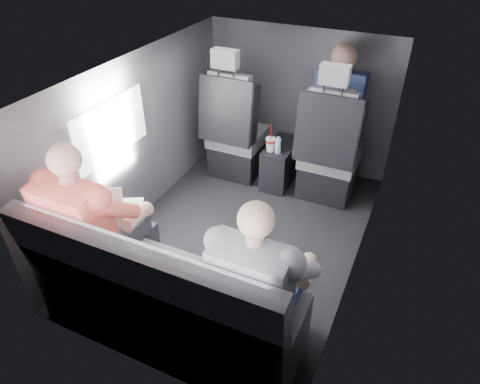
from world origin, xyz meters
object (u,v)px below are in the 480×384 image
at_px(front_seat_left, 235,137).
at_px(passenger_rear_right, 262,283).
at_px(passenger_front_right, 338,107).
at_px(soda_cup, 271,144).
at_px(passenger_rear_left, 96,226).
at_px(rear_bench, 166,301).
at_px(water_bottle, 278,146).
at_px(center_console, 280,164).
at_px(front_seat_right, 329,157).
at_px(laptop_black, 273,260).
at_px(laptop_white, 108,210).

bearing_deg(front_seat_left, passenger_rear_right, -60.74).
bearing_deg(passenger_front_right, soda_cup, -142.17).
height_order(front_seat_left, passenger_rear_left, front_seat_left).
distance_m(rear_bench, water_bottle, 1.80).
bearing_deg(passenger_rear_left, passenger_front_right, 65.69).
relative_size(center_console, rear_bench, 0.30).
bearing_deg(front_seat_right, water_bottle, -165.88).
bearing_deg(passenger_rear_right, passenger_front_right, 94.04).
height_order(laptop_black, passenger_rear_right, passenger_rear_right).
distance_m(passenger_rear_left, passenger_rear_right, 1.08).
relative_size(front_seat_left, passenger_rear_right, 1.06).
xyz_separation_m(center_console, soda_cup, (-0.05, -0.15, 0.27)).
height_order(water_bottle, passenger_front_right, passenger_front_right).
distance_m(front_seat_right, passenger_front_right, 0.44).
bearing_deg(laptop_black, passenger_rear_right, -88.49).
bearing_deg(passenger_rear_left, water_bottle, 72.54).
xyz_separation_m(soda_cup, passenger_rear_right, (0.62, -1.70, 0.15)).
xyz_separation_m(front_seat_left, rear_bench, (0.45, -1.90, -0.09)).
height_order(front_seat_right, laptop_white, front_seat_right).
bearing_deg(passenger_rear_right, soda_cup, 109.91).
height_order(center_console, laptop_black, laptop_black).
height_order(laptop_white, passenger_rear_left, passenger_rear_left).
bearing_deg(center_console, laptop_black, -71.60).
bearing_deg(center_console, front_seat_left, -174.93).
bearing_deg(passenger_rear_right, water_bottle, 107.79).
distance_m(soda_cup, water_bottle, 0.07).
height_order(soda_cup, laptop_black, laptop_black).
relative_size(front_seat_right, passenger_rear_left, 1.03).
bearing_deg(passenger_rear_left, soda_cup, 74.77).
height_order(front_seat_right, laptop_black, front_seat_right).
bearing_deg(passenger_rear_left, front_seat_left, 87.89).
bearing_deg(passenger_front_right, center_console, -152.35).
relative_size(soda_cup, passenger_rear_right, 0.23).
height_order(rear_bench, passenger_rear_left, passenger_rear_left).
distance_m(water_bottle, passenger_front_right, 0.61).
relative_size(front_seat_right, center_console, 2.64).
bearing_deg(water_bottle, passenger_rear_left, -107.46).
distance_m(laptop_white, passenger_front_right, 2.14).
bearing_deg(front_seat_right, passenger_rear_right, -86.45).
xyz_separation_m(soda_cup, laptop_white, (-0.50, -1.54, 0.17)).
bearing_deg(passenger_rear_left, rear_bench, -10.43).
bearing_deg(rear_bench, laptop_black, 25.52).
xyz_separation_m(laptop_white, laptop_black, (1.11, 0.01, -0.00)).
distance_m(front_seat_left, laptop_white, 1.67).
xyz_separation_m(laptop_white, passenger_rear_left, (0.04, -0.16, -0.00)).
xyz_separation_m(water_bottle, passenger_rear_right, (0.54, -1.70, 0.15)).
bearing_deg(center_console, passenger_rear_right, -73.07).
bearing_deg(rear_bench, water_bottle, 89.44).
bearing_deg(laptop_white, laptop_black, 0.76).
relative_size(front_seat_right, laptop_black, 3.18).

